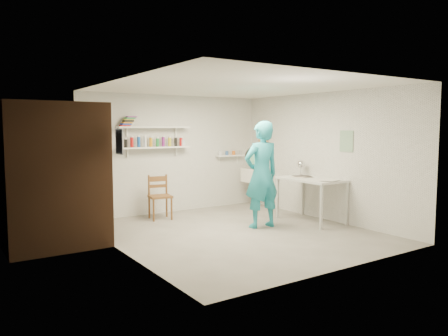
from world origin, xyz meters
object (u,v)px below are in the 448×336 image
wooden_chair (160,196)px  work_table (311,200)px  belfast_sink (257,175)px  desk_lamp (301,164)px  man (262,175)px  wall_clock (253,156)px

wooden_chair → work_table: bearing=-28.3°
belfast_sink → desk_lamp: 1.31m
belfast_sink → work_table: bearing=-93.6°
work_table → belfast_sink: bearing=86.4°
wooden_chair → desk_lamp: desk_lamp is taller
belfast_sink → man: 1.99m
man → wooden_chair: bearing=-49.5°
man → work_table: man is taller
desk_lamp → man: bearing=-165.1°
man → belfast_sink: bearing=-122.0°
belfast_sink → desk_lamp: size_ratio=3.96×
wooden_chair → work_table: 2.84m
wall_clock → work_table: wall_clock is taller
man → wall_clock: bearing=-82.0°
desk_lamp → work_table: bearing=-112.4°
man → work_table: 1.19m
belfast_sink → wooden_chair: (-2.34, -0.00, -0.26)m
belfast_sink → desk_lamp: (0.09, -1.27, 0.33)m
wall_clock → wooden_chair: (-1.16, 1.38, -0.80)m
wall_clock → wooden_chair: wall_clock is taller
wooden_chair → wall_clock: bearing=-40.0°
wooden_chair → work_table: wooden_chair is taller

